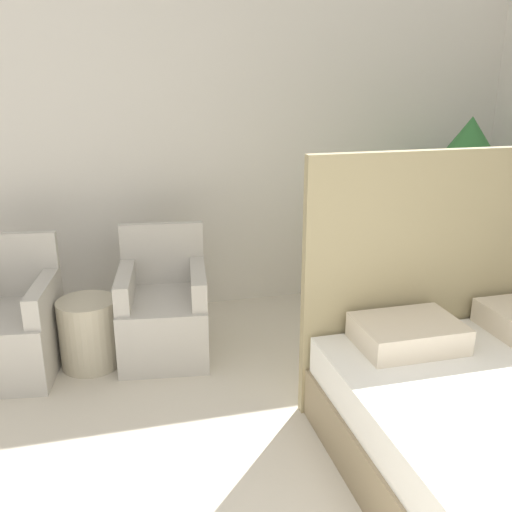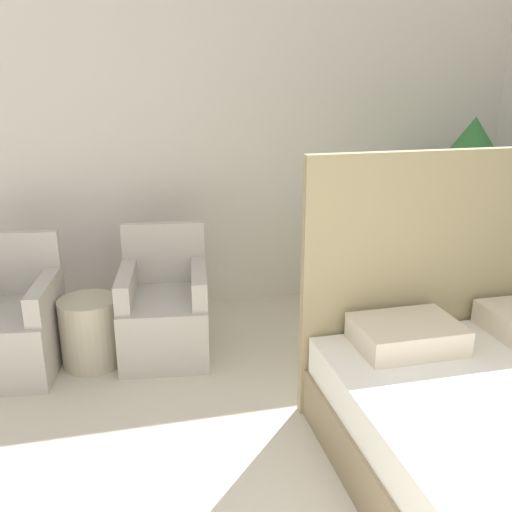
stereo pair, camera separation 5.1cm
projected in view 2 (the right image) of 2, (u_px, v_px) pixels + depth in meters
The scene contains 5 objects.
wall_back at pixel (162, 131), 4.40m from camera, with size 10.00×0.06×2.90m.
armchair_near_window_left at pixel (11, 330), 3.74m from camera, with size 0.68×0.75×0.87m.
armchair_near_window_right at pixel (165, 315), 3.96m from camera, with size 0.67×0.74×0.87m.
potted_palm at pixel (469, 183), 4.34m from camera, with size 1.21×1.21×1.58m.
side_table at pixel (90, 332), 3.82m from camera, with size 0.39×0.39×0.47m.
Camera 2 is at (-0.35, -0.36, 1.91)m, focal length 40.00 mm.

